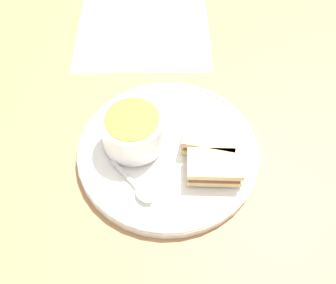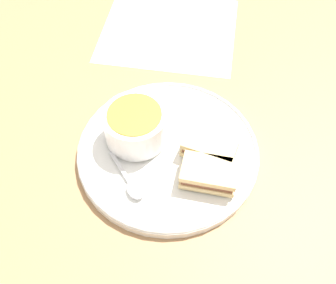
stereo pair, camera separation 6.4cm
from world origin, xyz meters
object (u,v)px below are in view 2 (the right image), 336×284
at_px(spoon, 133,187).
at_px(sandwich_half_near, 209,174).
at_px(soup_bowl, 135,125).
at_px(sandwich_half_far, 210,146).

distance_m(spoon, sandwich_half_near, 0.12).
height_order(soup_bowl, spoon, soup_bowl).
distance_m(soup_bowl, spoon, 0.10).
relative_size(sandwich_half_near, sandwich_half_far, 1.09).
height_order(soup_bowl, sandwich_half_near, soup_bowl).
bearing_deg(sandwich_half_near, sandwich_half_far, 18.17).
bearing_deg(soup_bowl, sandwich_half_far, -80.62).
xyz_separation_m(spoon, sandwich_half_near, (0.06, -0.10, 0.01)).
relative_size(spoon, sandwich_half_far, 1.07).
relative_size(spoon, sandwich_half_near, 0.98).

